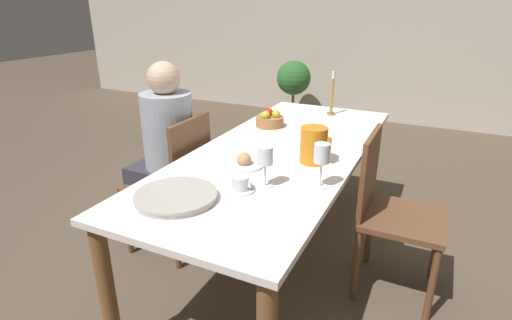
{
  "coord_description": "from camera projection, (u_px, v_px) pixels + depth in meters",
  "views": [
    {
      "loc": [
        0.78,
        -1.95,
        1.5
      ],
      "look_at": [
        0.0,
        -0.32,
        0.78
      ],
      "focal_mm": 28.0,
      "sensor_mm": 36.0,
      "label": 1
    }
  ],
  "objects": [
    {
      "name": "wall_back",
      "position": [
        389.0,
        19.0,
        4.93
      ],
      "size": [
        10.0,
        0.06,
        2.6
      ],
      "color": "beige",
      "rests_on": "ground_plane"
    },
    {
      "name": "fruit_bowl",
      "position": [
        270.0,
        120.0,
        2.63
      ],
      "size": [
        0.18,
        0.18,
        0.11
      ],
      "color": "#9E6B3D",
      "rests_on": "dining_table"
    },
    {
      "name": "ground_plane",
      "position": [
        278.0,
        258.0,
        2.5
      ],
      "size": [
        20.0,
        20.0,
        0.0
      ],
      "primitive_type": "plane",
      "color": "brown"
    },
    {
      "name": "serving_tray",
      "position": [
        176.0,
        196.0,
        1.66
      ],
      "size": [
        0.35,
        0.35,
        0.03
      ],
      "color": "#B7B2A8",
      "rests_on": "dining_table"
    },
    {
      "name": "red_pitcher",
      "position": [
        314.0,
        145.0,
        2.02
      ],
      "size": [
        0.16,
        0.14,
        0.19
      ],
      "color": "orange",
      "rests_on": "dining_table"
    },
    {
      "name": "candlestick_tall",
      "position": [
        332.0,
        98.0,
        2.88
      ],
      "size": [
        0.06,
        0.06,
        0.31
      ],
      "color": "olive",
      "rests_on": "dining_table"
    },
    {
      "name": "potted_plant",
      "position": [
        293.0,
        83.0,
        5.28
      ],
      "size": [
        0.45,
        0.45,
        0.78
      ],
      "color": "beige",
      "rests_on": "ground_plane"
    },
    {
      "name": "chair_person_side",
      "position": [
        176.0,
        180.0,
        2.44
      ],
      "size": [
        0.42,
        0.42,
        0.88
      ],
      "rotation": [
        0.0,
        0.0,
        1.57
      ],
      "color": "brown",
      "rests_on": "ground_plane"
    },
    {
      "name": "dining_table",
      "position": [
        280.0,
        164.0,
        2.27
      ],
      "size": [
        0.86,
        2.13,
        0.73
      ],
      "color": "white",
      "rests_on": "ground_plane"
    },
    {
      "name": "chair_opposite",
      "position": [
        390.0,
        209.0,
        2.1
      ],
      "size": [
        0.42,
        0.42,
        0.88
      ],
      "rotation": [
        0.0,
        0.0,
        -1.57
      ],
      "color": "brown",
      "rests_on": "ground_plane"
    },
    {
      "name": "teacup_near_person",
      "position": [
        240.0,
        185.0,
        1.74
      ],
      "size": [
        0.13,
        0.13,
        0.07
      ],
      "color": "silver",
      "rests_on": "dining_table"
    },
    {
      "name": "person_seated",
      "position": [
        165.0,
        142.0,
        2.41
      ],
      "size": [
        0.39,
        0.41,
        1.19
      ],
      "rotation": [
        0.0,
        0.0,
        1.57
      ],
      "color": "#33333D",
      "rests_on": "ground_plane"
    },
    {
      "name": "bread_plate",
      "position": [
        244.0,
        163.0,
        2.0
      ],
      "size": [
        0.2,
        0.2,
        0.07
      ],
      "color": "silver",
      "rests_on": "dining_table"
    },
    {
      "name": "wine_glass_juice",
      "position": [
        265.0,
        158.0,
        1.74
      ],
      "size": [
        0.07,
        0.07,
        0.19
      ],
      "color": "white",
      "rests_on": "dining_table"
    },
    {
      "name": "wine_glass_water",
      "position": [
        322.0,
        155.0,
        1.73
      ],
      "size": [
        0.07,
        0.07,
        0.2
      ],
      "color": "white",
      "rests_on": "dining_table"
    }
  ]
}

